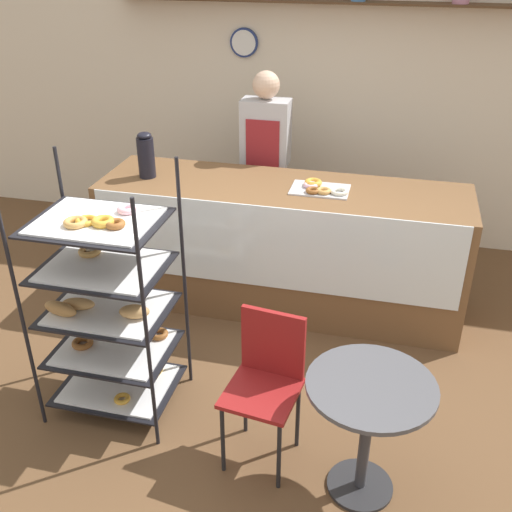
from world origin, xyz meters
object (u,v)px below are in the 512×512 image
at_px(cafe_table, 368,412).
at_px(cafe_chair, 267,373).
at_px(pastry_rack, 107,306).
at_px(coffee_carafe, 146,155).
at_px(donut_tray_counter, 320,188).
at_px(person_worker, 265,163).

relative_size(cafe_table, cafe_chair, 0.81).
relative_size(pastry_rack, coffee_carafe, 4.47).
xyz_separation_m(cafe_chair, coffee_carafe, (-1.29, 1.52, 0.62)).
bearing_deg(coffee_carafe, pastry_rack, -77.94).
bearing_deg(donut_tray_counter, cafe_table, -73.01).
relative_size(cafe_table, coffee_carafe, 2.05).
distance_m(pastry_rack, donut_tray_counter, 1.75).
bearing_deg(coffee_carafe, donut_tray_counter, 1.38).
bearing_deg(person_worker, cafe_table, -65.46).
height_order(cafe_table, cafe_chair, cafe_chair).
bearing_deg(cafe_table, pastry_rack, 168.26).
bearing_deg(cafe_chair, pastry_rack, 178.21).
relative_size(pastry_rack, cafe_table, 2.18).
distance_m(cafe_table, cafe_chair, 0.58).
xyz_separation_m(person_worker, donut_tray_counter, (0.56, -0.65, 0.08)).
relative_size(person_worker, cafe_chair, 1.91).
height_order(cafe_chair, coffee_carafe, coffee_carafe).
xyz_separation_m(person_worker, cafe_table, (1.08, -2.36, -0.40)).
height_order(pastry_rack, donut_tray_counter, pastry_rack).
xyz_separation_m(person_worker, coffee_carafe, (-0.77, -0.68, 0.23)).
relative_size(pastry_rack, cafe_chair, 1.76).
bearing_deg(donut_tray_counter, cafe_chair, -91.32).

